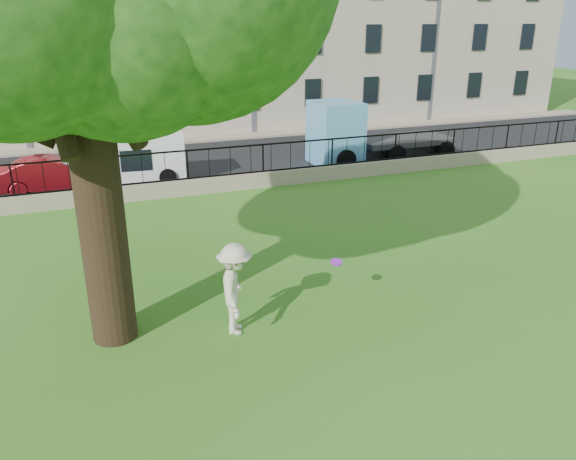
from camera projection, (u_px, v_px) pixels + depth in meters
name	position (u px, v px, depth m)	size (l,w,h in m)	color
ground	(315.00, 362.00, 10.97)	(120.00, 120.00, 0.00)	#2F6E1A
retaining_wall	(189.00, 187.00, 21.35)	(50.00, 0.40, 0.60)	gray
iron_railing	(187.00, 165.00, 21.05)	(50.00, 0.05, 1.13)	black
street	(168.00, 166.00, 25.56)	(60.00, 9.00, 0.01)	black
sidewalk	(151.00, 143.00, 30.08)	(60.00, 1.40, 0.12)	gray
building_row	(127.00, 7.00, 32.61)	(56.40, 10.40, 13.80)	#B1A88C
man	(235.00, 289.00, 11.71)	(1.29, 0.74, 2.00)	beige
frisbee	(336.00, 262.00, 12.60)	(0.27, 0.27, 0.03)	purple
red_sedan	(52.00, 174.00, 21.70)	(1.40, 4.03, 1.33)	maroon
white_van	(126.00, 160.00, 22.66)	(4.60, 1.79, 1.93)	white
blue_truck	(381.00, 130.00, 26.30)	(6.75, 2.39, 2.83)	#62B0E6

